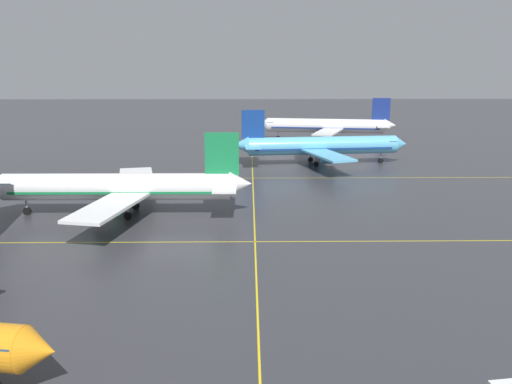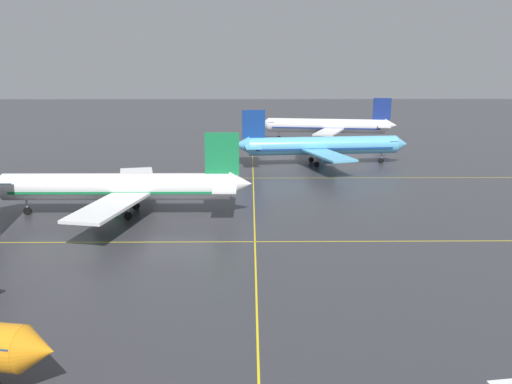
% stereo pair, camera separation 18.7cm
% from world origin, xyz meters
% --- Properties ---
extents(airliner_second_row, '(40.84, 35.38, 12.74)m').
position_xyz_m(airliner_second_row, '(-20.49, 50.52, 4.35)').
color(airliner_second_row, white).
rests_on(airliner_second_row, ground).
extents(airliner_third_row, '(40.39, 34.65, 12.55)m').
position_xyz_m(airliner_third_row, '(15.49, 91.30, 4.28)').
color(airliner_third_row, '#5BB7E5').
rests_on(airliner_third_row, ground).
extents(airliner_far_left_stand, '(40.41, 34.51, 12.57)m').
position_xyz_m(airliner_far_left_stand, '(22.24, 128.79, 4.29)').
color(airliner_far_left_stand, white).
rests_on(airliner_far_left_stand, ground).
extents(taxiway_markings, '(145.71, 129.91, 0.01)m').
position_xyz_m(taxiway_markings, '(0.00, 37.37, 0.00)').
color(taxiway_markings, yellow).
rests_on(taxiway_markings, ground).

